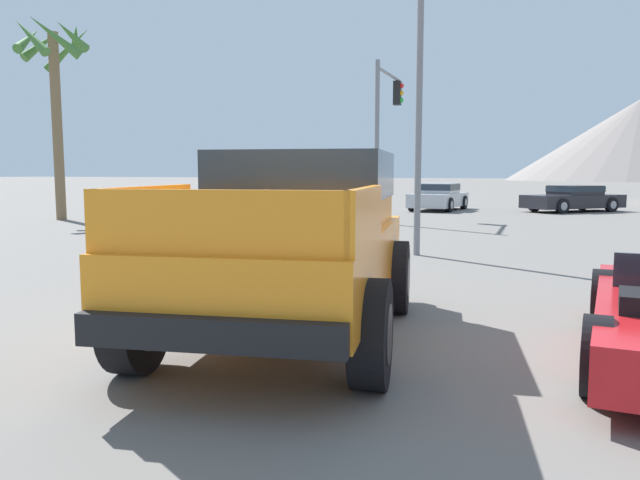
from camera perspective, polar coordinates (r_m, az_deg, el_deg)
The scene contains 9 objects.
ground_plane at distance 7.18m, azimuth -1.02°, elevation -8.07°, with size 320.00×320.00×0.00m, color slate.
orange_pickup_truck at distance 6.93m, azimuth -2.24°, elevation 0.98°, with size 2.91×5.03×2.01m.
parked_car_blue at distance 28.25m, azimuth -2.85°, elevation 3.90°, with size 4.29×2.07×1.18m.
parked_car_white at distance 37.25m, azimuth -0.85°, elevation 4.49°, with size 2.22×4.26×1.18m.
parked_car_dark at distance 29.89m, azimuth 22.16°, elevation 3.56°, with size 4.52×4.35×1.16m.
parked_car_silver at distance 29.26m, azimuth 10.78°, elevation 3.93°, with size 2.32×4.24×1.24m.
traffic_light_crosswalk at distance 22.94m, azimuth 6.14°, elevation 11.42°, with size 0.38×3.54×5.51m.
street_lamp_post at distance 13.73m, azimuth 9.17°, elevation 19.26°, with size 0.90×0.24×8.19m.
palm_tree_tall at distance 25.18m, azimuth -23.14°, elevation 14.05°, with size 2.81×2.97×7.21m.
Camera 1 is at (2.46, -6.51, 1.78)m, focal length 35.00 mm.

